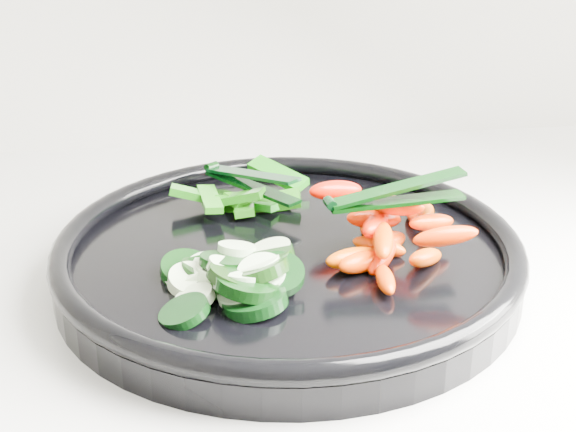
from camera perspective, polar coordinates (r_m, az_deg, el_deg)
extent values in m
cube|color=silver|center=(0.78, 18.26, -2.13)|extent=(2.02, 0.62, 0.03)
cylinder|color=black|center=(0.65, 0.00, -3.42)|extent=(0.44, 0.44, 0.02)
torus|color=black|center=(0.64, 0.00, -1.96)|extent=(0.45, 0.45, 0.02)
cylinder|color=black|center=(0.56, -7.39, -6.77)|extent=(0.05, 0.05, 0.02)
cylinder|color=beige|center=(0.57, -6.65, -5.83)|extent=(0.04, 0.04, 0.02)
cylinder|color=black|center=(0.61, -6.09, -4.03)|extent=(0.05, 0.05, 0.02)
cylinder|color=#DFFCC9|center=(0.60, -5.10, -4.36)|extent=(0.04, 0.05, 0.02)
cylinder|color=black|center=(0.61, -7.16, -3.85)|extent=(0.05, 0.05, 0.02)
cylinder|color=#D7EEBF|center=(0.59, -6.89, -4.64)|extent=(0.04, 0.04, 0.02)
cylinder|color=black|center=(0.56, -2.37, -6.14)|extent=(0.05, 0.05, 0.02)
cylinder|color=beige|center=(0.57, -3.54, -5.72)|extent=(0.04, 0.04, 0.02)
cylinder|color=black|center=(0.60, -4.18, -3.97)|extent=(0.05, 0.05, 0.02)
cylinder|color=beige|center=(0.60, -4.67, -3.99)|extent=(0.04, 0.04, 0.02)
cylinder|color=black|center=(0.61, -5.94, -3.82)|extent=(0.05, 0.05, 0.01)
cylinder|color=beige|center=(0.61, -6.65, -3.73)|extent=(0.05, 0.05, 0.01)
cylinder|color=black|center=(0.60, -5.78, -4.27)|extent=(0.06, 0.06, 0.02)
cylinder|color=beige|center=(0.61, -5.60, -3.76)|extent=(0.04, 0.04, 0.02)
cylinder|color=black|center=(0.59, -5.47, -4.70)|extent=(0.05, 0.05, 0.03)
cylinder|color=beige|center=(0.60, -7.18, -4.18)|extent=(0.04, 0.04, 0.02)
cylinder|color=black|center=(0.58, -2.23, -3.93)|extent=(0.06, 0.06, 0.03)
cylinder|color=beige|center=(0.59, -2.18, -3.73)|extent=(0.05, 0.05, 0.03)
cylinder|color=black|center=(0.60, -4.57, -3.26)|extent=(0.05, 0.05, 0.02)
cylinder|color=#D3F1C1|center=(0.61, -3.67, -2.39)|extent=(0.04, 0.04, 0.01)
cylinder|color=black|center=(0.57, -3.76, -4.49)|extent=(0.04, 0.05, 0.03)
cylinder|color=#B7D0A6|center=(0.59, -4.41, -3.72)|extent=(0.03, 0.03, 0.02)
cylinder|color=black|center=(0.58, -0.70, -4.15)|extent=(0.05, 0.05, 0.03)
cylinder|color=#CEEBBC|center=(0.58, -1.88, -4.18)|extent=(0.04, 0.04, 0.03)
cylinder|color=black|center=(0.60, -1.76, -3.05)|extent=(0.06, 0.06, 0.02)
cylinder|color=beige|center=(0.61, -1.31, -2.70)|extent=(0.04, 0.04, 0.02)
cylinder|color=black|center=(0.57, -2.99, -4.92)|extent=(0.06, 0.06, 0.02)
cylinder|color=beige|center=(0.57, -3.24, -4.40)|extent=(0.04, 0.04, 0.02)
ellipsoid|color=red|center=(0.62, 6.71, -2.93)|extent=(0.04, 0.04, 0.02)
ellipsoid|color=#DA4900|center=(0.62, 4.67, -2.98)|extent=(0.05, 0.04, 0.02)
ellipsoid|color=#FF5500|center=(0.59, 6.94, -4.51)|extent=(0.02, 0.04, 0.01)
ellipsoid|color=#F51500|center=(0.65, 6.40, -1.36)|extent=(0.03, 0.05, 0.02)
ellipsoid|color=#E83900|center=(0.62, 9.75, -2.93)|extent=(0.04, 0.04, 0.02)
ellipsoid|color=#E04E00|center=(0.64, 7.04, -1.82)|extent=(0.05, 0.04, 0.02)
ellipsoid|color=#FD2000|center=(0.61, 5.23, -3.28)|extent=(0.05, 0.04, 0.02)
ellipsoid|color=#DE5300|center=(0.64, 6.50, -2.15)|extent=(0.05, 0.03, 0.02)
ellipsoid|color=#FF4E00|center=(0.70, 9.05, 0.09)|extent=(0.02, 0.05, 0.02)
ellipsoid|color=#E53600|center=(0.68, 5.87, -0.35)|extent=(0.03, 0.05, 0.02)
ellipsoid|color=#EA5400|center=(0.67, 9.76, 0.29)|extent=(0.03, 0.05, 0.02)
ellipsoid|color=#FF1400|center=(0.64, 6.23, -0.67)|extent=(0.04, 0.05, 0.03)
ellipsoid|color=#E75D00|center=(0.61, 6.79, -1.73)|extent=(0.03, 0.05, 0.02)
ellipsoid|color=red|center=(0.65, 6.15, -0.20)|extent=(0.05, 0.03, 0.03)
ellipsoid|color=#FF5B00|center=(0.65, 10.17, -0.44)|extent=(0.05, 0.03, 0.02)
ellipsoid|color=#F14400|center=(0.64, 7.79, 0.74)|extent=(0.05, 0.04, 0.03)
ellipsoid|color=#F31E00|center=(0.67, 3.41, 1.83)|extent=(0.05, 0.03, 0.02)
ellipsoid|color=#FF1000|center=(0.60, 11.14, -1.42)|extent=(0.05, 0.02, 0.02)
cube|color=#0A6B0B|center=(0.72, -3.08, 0.67)|extent=(0.02, 0.05, 0.02)
cube|color=#196D0A|center=(0.73, -2.47, 1.15)|extent=(0.06, 0.06, 0.03)
cube|color=#0E6B0A|center=(0.73, -1.22, 1.35)|extent=(0.04, 0.05, 0.02)
cube|color=#0A6D0D|center=(0.72, -2.18, 0.82)|extent=(0.04, 0.04, 0.01)
cube|color=#106509|center=(0.72, -2.00, 0.86)|extent=(0.08, 0.03, 0.03)
cube|color=#096809|center=(0.74, -4.74, 1.43)|extent=(0.02, 0.06, 0.03)
cube|color=#0F690A|center=(0.71, -3.84, 1.27)|extent=(0.06, 0.04, 0.02)
cube|color=#1B6509|center=(0.72, -6.53, 1.51)|extent=(0.05, 0.02, 0.02)
cube|color=#0E6C0A|center=(0.71, -5.58, 1.21)|extent=(0.02, 0.05, 0.01)
cube|color=#196B0A|center=(0.76, -0.72, 3.00)|extent=(0.06, 0.06, 0.02)
cylinder|color=black|center=(0.61, 3.01, 0.91)|extent=(0.01, 0.01, 0.01)
cube|color=black|center=(0.63, 7.77, 1.04)|extent=(0.11, 0.03, 0.00)
cube|color=black|center=(0.63, 7.83, 2.01)|extent=(0.11, 0.03, 0.02)
cylinder|color=black|center=(0.75, -5.45, 3.52)|extent=(0.01, 0.01, 0.01)
cube|color=black|center=(0.72, -2.61, 2.10)|extent=(0.08, 0.10, 0.00)
cube|color=black|center=(0.71, -2.62, 2.96)|extent=(0.08, 0.10, 0.02)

